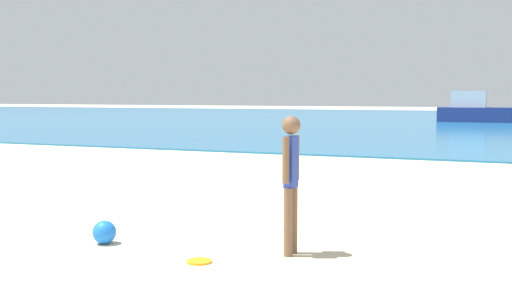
{
  "coord_description": "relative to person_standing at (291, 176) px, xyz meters",
  "views": [
    {
      "loc": [
        4.31,
        -3.18,
        1.88
      ],
      "look_at": [
        0.57,
        5.65,
        0.98
      ],
      "focal_mm": 43.17,
      "sensor_mm": 36.0,
      "label": 1
    }
  ],
  "objects": [
    {
      "name": "boat_far",
      "position": [
        0.21,
        38.36,
        -0.14
      ],
      "size": [
        6.28,
        2.01,
        2.13
      ],
      "rotation": [
        0.0,
        0.0,
        0.0
      ],
      "color": "navy",
      "rests_on": "water"
    },
    {
      "name": "beach_ball",
      "position": [
        -2.36,
        -0.42,
        -0.79
      ],
      "size": [
        0.3,
        0.3,
        0.3
      ],
      "primitive_type": "sphere",
      "color": "blue",
      "rests_on": "ground"
    },
    {
      "name": "water",
      "position": [
        -1.9,
        41.51,
        -0.91
      ],
      "size": [
        160.0,
        60.0,
        0.06
      ],
      "primitive_type": "cube",
      "color": "#1E6B9E",
      "rests_on": "ground"
    },
    {
      "name": "person_standing",
      "position": [
        0.0,
        0.0,
        0.0
      ],
      "size": [
        0.22,
        0.38,
        1.65
      ],
      "rotation": [
        0.0,
        0.0,
        4.65
      ],
      "color": "brown",
      "rests_on": "ground"
    },
    {
      "name": "frisbee",
      "position": [
        -0.83,
        -0.72,
        -0.92
      ],
      "size": [
        0.29,
        0.29,
        0.03
      ],
      "primitive_type": "cylinder",
      "color": "orange",
      "rests_on": "ground"
    }
  ]
}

